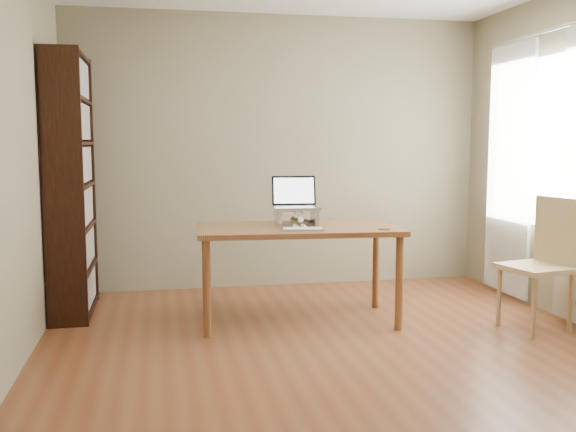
# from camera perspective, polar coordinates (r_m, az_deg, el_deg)

# --- Properties ---
(room) EXTENTS (4.04, 4.54, 2.64)m
(room) POSITION_cam_1_polar(r_m,az_deg,el_deg) (4.04, 5.45, 5.16)
(room) COLOR brown
(room) RESTS_ON ground
(bookshelf) EXTENTS (0.30, 0.90, 2.10)m
(bookshelf) POSITION_cam_1_polar(r_m,az_deg,el_deg) (5.46, -18.70, 2.57)
(bookshelf) COLOR black
(bookshelf) RESTS_ON ground
(curtains) EXTENTS (0.03, 1.90, 2.25)m
(curtains) POSITION_cam_1_polar(r_m,az_deg,el_deg) (5.58, 21.94, 3.76)
(curtains) COLOR white
(curtains) RESTS_ON ground
(desk) EXTENTS (1.59, 0.88, 0.75)m
(desk) POSITION_cam_1_polar(r_m,az_deg,el_deg) (4.96, 0.93, -1.94)
(desk) COLOR brown
(desk) RESTS_ON ground
(laptop_stand) EXTENTS (0.32, 0.25, 0.13)m
(laptop_stand) POSITION_cam_1_polar(r_m,az_deg,el_deg) (5.02, 0.74, 0.11)
(laptop_stand) COLOR silver
(laptop_stand) RESTS_ON desk
(laptop) EXTENTS (0.37, 0.31, 0.25)m
(laptop) POSITION_cam_1_polar(r_m,az_deg,el_deg) (5.07, 0.59, 1.44)
(laptop) COLOR silver
(laptop) RESTS_ON laptop_stand
(keyboard) EXTENTS (0.33, 0.18, 0.02)m
(keyboard) POSITION_cam_1_polar(r_m,az_deg,el_deg) (4.73, 1.32, -1.18)
(keyboard) COLOR silver
(keyboard) RESTS_ON desk
(coaster) EXTENTS (0.10, 0.10, 0.01)m
(coaster) POSITION_cam_1_polar(r_m,az_deg,el_deg) (4.84, 8.57, -1.16)
(coaster) COLOR brown
(coaster) RESTS_ON desk
(cat) EXTENTS (0.24, 0.48, 0.15)m
(cat) POSITION_cam_1_polar(r_m,az_deg,el_deg) (5.05, 0.52, -0.09)
(cat) COLOR #4D483D
(cat) RESTS_ON desk
(chair) EXTENTS (0.52, 0.52, 0.99)m
(chair) POSITION_cam_1_polar(r_m,az_deg,el_deg) (5.16, 21.90, -3.53)
(chair) COLOR tan
(chair) RESTS_ON ground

